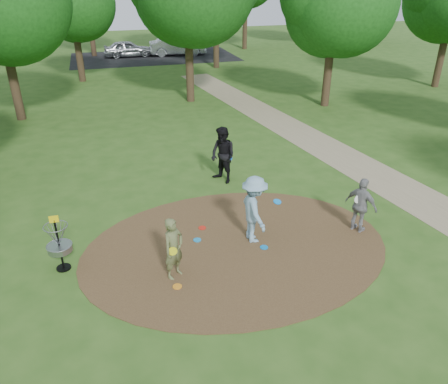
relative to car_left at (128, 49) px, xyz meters
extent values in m
plane|color=#2D5119|center=(0.14, -30.60, -0.69)|extent=(100.00, 100.00, 0.00)
cylinder|color=#47301C|center=(0.14, -30.60, -0.68)|extent=(8.40, 8.40, 0.02)
cube|color=#8C7A5B|center=(6.64, -28.60, -0.69)|extent=(7.55, 39.89, 0.01)
cube|color=black|center=(2.14, -0.60, -0.69)|extent=(14.00, 8.00, 0.01)
imported|color=#5D653A|center=(-1.69, -31.38, 0.12)|extent=(0.70, 0.67, 1.61)
cylinder|color=yellow|center=(-1.74, -31.55, 0.16)|extent=(0.22, 0.06, 0.22)
imported|color=#80A8BF|center=(0.71, -30.39, 0.28)|extent=(0.75, 1.27, 1.94)
cylinder|color=#0D81E3|center=(1.36, -30.42, 0.44)|extent=(0.29, 0.29, 0.08)
imported|color=black|center=(0.94, -26.50, 0.31)|extent=(1.12, 1.21, 2.00)
cylinder|color=blue|center=(1.18, -26.52, 0.20)|extent=(0.23, 0.13, 0.22)
imported|color=gray|center=(3.77, -30.78, 0.14)|extent=(0.82, 1.05, 1.66)
cylinder|color=white|center=(3.62, -30.79, 0.37)|extent=(0.23, 0.10, 0.22)
cylinder|color=#1987C9|center=(-0.82, -30.01, -0.66)|extent=(0.22, 0.22, 0.02)
cylinder|color=#0B78CA|center=(0.85, -30.87, -0.66)|extent=(0.22, 0.22, 0.02)
cylinder|color=red|center=(-0.53, -29.42, -0.66)|extent=(0.22, 0.22, 0.02)
imported|color=#A1A3A8|center=(0.00, 0.00, 0.00)|extent=(4.14, 1.82, 1.38)
imported|color=#A1A5A8|center=(4.29, -0.39, 0.11)|extent=(5.02, 2.10, 1.61)
cylinder|color=orange|center=(-1.73, -31.84, -0.66)|extent=(0.22, 0.22, 0.02)
cylinder|color=black|center=(-4.36, -30.30, -0.02)|extent=(0.05, 0.05, 1.35)
cylinder|color=black|center=(-4.36, -30.30, -0.67)|extent=(0.36, 0.36, 0.04)
cylinder|color=gray|center=(-4.36, -30.30, -0.07)|extent=(0.60, 0.60, 0.16)
torus|color=gray|center=(-4.36, -30.30, 0.01)|extent=(0.63, 0.63, 0.03)
torus|color=gray|center=(-4.36, -30.30, 0.56)|extent=(0.58, 0.58, 0.02)
cube|color=yellow|center=(-4.36, -30.30, 0.76)|extent=(0.22, 0.02, 0.18)
cylinder|color=#332316|center=(-6.86, -16.60, 1.21)|extent=(0.44, 0.44, 3.80)
cylinder|color=#332316|center=(2.14, -15.60, 1.40)|extent=(0.44, 0.44, 4.18)
cylinder|color=#332316|center=(9.14, -18.60, 1.11)|extent=(0.44, 0.44, 3.61)
sphere|color=#164813|center=(9.14, -18.60, 4.37)|extent=(5.29, 5.29, 5.29)
cylinder|color=#332316|center=(-3.86, -8.60, 1.02)|extent=(0.44, 0.44, 3.42)
sphere|color=#164813|center=(-3.86, -8.60, 4.00)|extent=(4.64, 4.64, 4.64)
cylinder|color=#332316|center=(6.14, -6.60, 1.49)|extent=(0.44, 0.44, 4.37)
cylinder|color=#332316|center=(18.14, -16.60, 1.21)|extent=(0.44, 0.44, 3.80)
camera|label=1|loc=(-2.96, -40.06, 6.06)|focal=35.00mm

